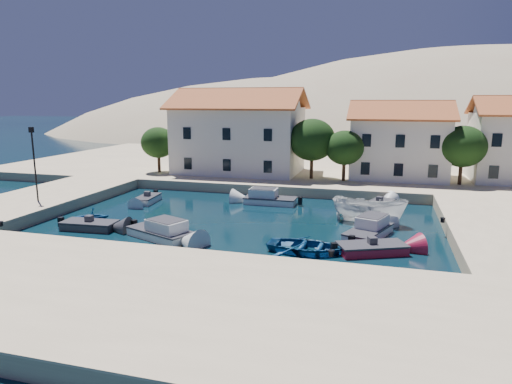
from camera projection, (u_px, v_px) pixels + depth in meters
ground at (191, 264)px, 26.57m from camera, size 400.00×400.00×0.00m
quay_south at (138, 299)px, 20.82m from camera, size 52.00×12.00×1.00m
quay_west at (41, 201)px, 40.96m from camera, size 8.00×20.00×1.00m
quay_north at (318, 167)px, 61.78m from camera, size 80.00×36.00×1.00m
hills at (415, 207)px, 142.34m from camera, size 254.00×176.00×99.00m
building_left at (239, 130)px, 53.40m from camera, size 14.70×9.45×9.70m
building_mid at (399, 139)px, 49.70m from camera, size 10.50×8.40×8.30m
trees at (326, 144)px, 48.42m from camera, size 37.30×5.30×6.45m
lamppost at (34, 157)px, 37.83m from camera, size 0.35×0.25×6.22m
bollards at (255, 231)px, 29.25m from camera, size 29.36×9.56×0.30m
motorboat_grey_sw at (90, 226)px, 33.69m from camera, size 4.13×2.05×1.25m
cabin_cruiser_south at (160, 231)px, 31.59m from camera, size 5.38×3.85×1.60m
rowboat_south at (306, 252)px, 28.72m from camera, size 5.15×3.79×1.03m
motorboat_red_se at (372, 249)px, 28.45m from camera, size 4.60×3.44×1.25m
cabin_cruiser_east at (368, 230)px, 31.78m from camera, size 3.47×5.19×1.60m
boat_east at (368, 223)px, 35.53m from camera, size 6.11×3.23×2.24m
motorboat_white_ne at (379, 205)px, 40.24m from camera, size 2.95×4.14×1.25m
rowboat_west at (92, 223)px, 35.61m from camera, size 3.26×3.06×1.37m
motorboat_white_west at (148, 199)px, 42.49m from camera, size 1.86×3.57×1.25m
cabin_cruiser_north at (270, 199)px, 41.90m from camera, size 4.76×2.04×1.60m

